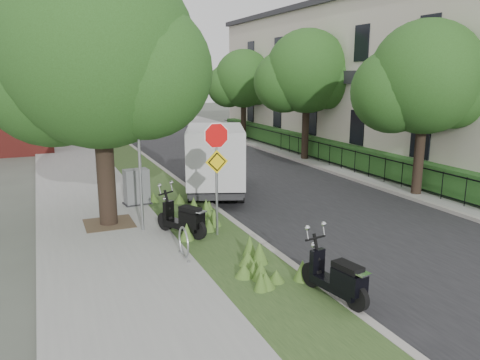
{
  "coord_description": "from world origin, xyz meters",
  "views": [
    {
      "loc": [
        -5.64,
        -10.89,
        4.44
      ],
      "look_at": [
        -0.18,
        1.84,
        1.3
      ],
      "focal_mm": 35.0,
      "sensor_mm": 36.0,
      "label": 1
    }
  ],
  "objects_px": {
    "sign_assembly": "(217,156)",
    "scooter_far": "(341,282)",
    "scooter_near": "(186,222)",
    "utility_cabinet": "(137,187)",
    "box_truck": "(215,157)"
  },
  "relations": [
    {
      "from": "sign_assembly",
      "to": "scooter_far",
      "type": "distance_m",
      "value": 4.98
    },
    {
      "from": "utility_cabinet",
      "to": "scooter_near",
      "type": "bearing_deg",
      "value": -81.11
    },
    {
      "from": "sign_assembly",
      "to": "scooter_far",
      "type": "relative_size",
      "value": 1.84
    },
    {
      "from": "scooter_near",
      "to": "box_truck",
      "type": "bearing_deg",
      "value": 60.69
    },
    {
      "from": "sign_assembly",
      "to": "scooter_far",
      "type": "height_order",
      "value": "sign_assembly"
    },
    {
      "from": "scooter_near",
      "to": "utility_cabinet",
      "type": "height_order",
      "value": "utility_cabinet"
    },
    {
      "from": "scooter_near",
      "to": "utility_cabinet",
      "type": "xyz_separation_m",
      "value": [
        -0.6,
        3.81,
        0.16
      ]
    },
    {
      "from": "scooter_far",
      "to": "utility_cabinet",
      "type": "relative_size",
      "value": 1.46
    },
    {
      "from": "scooter_far",
      "to": "sign_assembly",
      "type": "bearing_deg",
      "value": 100.35
    },
    {
      "from": "scooter_near",
      "to": "utility_cabinet",
      "type": "bearing_deg",
      "value": 98.89
    },
    {
      "from": "sign_assembly",
      "to": "scooter_near",
      "type": "xyz_separation_m",
      "value": [
        -0.8,
        0.25,
        -1.79
      ]
    },
    {
      "from": "sign_assembly",
      "to": "box_truck",
      "type": "bearing_deg",
      "value": 70.17
    },
    {
      "from": "scooter_far",
      "to": "scooter_near",
      "type": "bearing_deg",
      "value": 108.8
    },
    {
      "from": "scooter_near",
      "to": "scooter_far",
      "type": "bearing_deg",
      "value": -71.2
    },
    {
      "from": "scooter_near",
      "to": "box_truck",
      "type": "distance_m",
      "value": 5.18
    }
  ]
}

